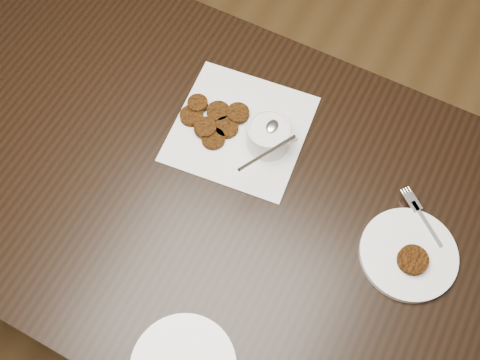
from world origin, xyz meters
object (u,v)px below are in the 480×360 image
at_px(sauce_ramekin, 269,128).
at_px(plate_with_patty, 409,253).
at_px(napkin, 240,129).
at_px(table, 199,235).

relative_size(sauce_ramekin, plate_with_patty, 0.67).
height_order(napkin, plate_with_patty, plate_with_patty).
xyz_separation_m(napkin, plate_with_patty, (0.44, -0.11, 0.01)).
height_order(table, plate_with_patty, plate_with_patty).
distance_m(napkin, sauce_ramekin, 0.10).
xyz_separation_m(napkin, sauce_ramekin, (0.07, -0.01, 0.07)).
relative_size(napkin, sauce_ramekin, 2.19).
bearing_deg(plate_with_patty, napkin, 166.56).
bearing_deg(table, napkin, 73.03).
bearing_deg(plate_with_patty, sauce_ramekin, 164.77).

